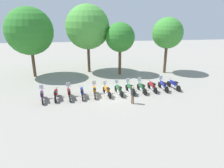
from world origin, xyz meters
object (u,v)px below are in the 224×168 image
at_px(motorcycle_11, 173,84).
at_px(motorcycle_7, 130,88).
at_px(motorcycle_0, 42,95).
at_px(motorcycle_4, 94,91).
at_px(person_0, 133,94).
at_px(tree_0, 29,31).
at_px(motorcycle_8, 142,87).
at_px(motorcycle_6, 119,89).
at_px(motorcycle_9, 152,86).
at_px(tree_2, 120,37).
at_px(motorcycle_10, 163,85).
at_px(motorcycle_2, 69,93).
at_px(tree_1, 88,27).
at_px(tree_3, 168,33).
at_px(motorcycle_3, 82,92).
at_px(motorcycle_1, 56,94).
at_px(motorcycle_5, 107,90).

bearing_deg(motorcycle_11, motorcycle_7, 81.84).
distance_m(motorcycle_0, motorcycle_4, 4.76).
distance_m(person_0, tree_0, 14.79).
xyz_separation_m(motorcycle_7, person_0, (-0.33, -2.53, 0.43)).
height_order(motorcycle_4, motorcycle_8, same).
xyz_separation_m(motorcycle_11, tree_0, (-15.33, 6.56, 5.02)).
xyz_separation_m(motorcycle_6, motorcycle_7, (1.18, 0.18, 0.00)).
relative_size(motorcycle_9, person_0, 1.34).
bearing_deg(tree_2, motorcycle_0, -137.78).
xyz_separation_m(motorcycle_10, motorcycle_11, (1.18, 0.12, -0.01)).
height_order(motorcycle_2, motorcycle_11, motorcycle_2).
bearing_deg(motorcycle_6, motorcycle_8, -95.06).
bearing_deg(motorcycle_11, tree_1, 33.00).
bearing_deg(motorcycle_0, tree_3, -73.33).
distance_m(motorcycle_11, tree_3, 7.81).
bearing_deg(motorcycle_9, motorcycle_3, 90.40).
relative_size(motorcycle_10, tree_0, 0.26).
bearing_deg(tree_1, tree_3, -9.83).
relative_size(motorcycle_1, motorcycle_11, 1.02).
relative_size(motorcycle_2, tree_3, 0.31).
height_order(motorcycle_9, tree_0, tree_0).
distance_m(motorcycle_3, tree_3, 13.79).
xyz_separation_m(motorcycle_1, motorcycle_2, (1.18, 0.01, 0.01)).
bearing_deg(motorcycle_10, motorcycle_8, 91.87).
relative_size(motorcycle_6, motorcycle_10, 0.99).
bearing_deg(tree_0, motorcycle_2, -58.44).
relative_size(motorcycle_4, person_0, 1.35).
xyz_separation_m(motorcycle_2, motorcycle_6, (4.72, 0.41, 0.00)).
xyz_separation_m(motorcycle_4, person_0, (3.20, -2.26, 0.43)).
bearing_deg(motorcycle_7, motorcycle_4, 81.68).
bearing_deg(motorcycle_5, motorcycle_10, -96.62).
height_order(motorcycle_0, motorcycle_4, same).
relative_size(motorcycle_6, motorcycle_11, 1.01).
distance_m(motorcycle_1, tree_2, 11.11).
distance_m(tree_2, tree_3, 6.05).
distance_m(motorcycle_3, motorcycle_10, 8.31).
relative_size(motorcycle_8, tree_0, 0.26).
bearing_deg(motorcycle_10, motorcycle_9, 87.18).
xyz_separation_m(motorcycle_1, motorcycle_8, (8.26, 0.69, 0.01)).
distance_m(motorcycle_6, tree_3, 11.02).
relative_size(motorcycle_5, tree_0, 0.26).
distance_m(tree_0, tree_1, 6.93).
bearing_deg(motorcycle_2, tree_2, -47.12).
height_order(motorcycle_3, motorcycle_4, motorcycle_4).
distance_m(motorcycle_6, person_0, 2.53).
xyz_separation_m(motorcycle_7, motorcycle_11, (4.72, 0.51, -0.01)).
distance_m(motorcycle_0, motorcycle_5, 5.92).
height_order(person_0, tree_2, tree_2).
height_order(motorcycle_7, motorcycle_10, same).
xyz_separation_m(motorcycle_0, tree_0, (-2.35, 7.91, 5.00)).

